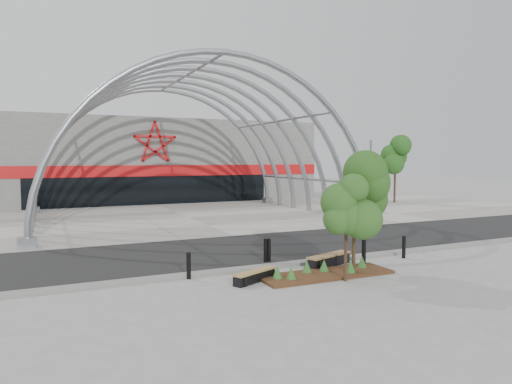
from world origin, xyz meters
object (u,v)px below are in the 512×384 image
at_px(bollard_2, 269,250).
at_px(bench_0, 255,276).
at_px(signal_pole, 370,179).
at_px(street_tree_1, 355,195).
at_px(street_tree_0, 346,206).
at_px(bench_1, 329,260).

bearing_deg(bollard_2, bench_0, -125.57).
bearing_deg(signal_pole, bollard_2, -145.47).
bearing_deg(street_tree_1, bollard_2, 122.34).
distance_m(street_tree_0, bollard_2, 4.39).
height_order(signal_pole, street_tree_0, signal_pole).
bearing_deg(bench_1, signal_pole, 44.67).
height_order(bench_1, bollard_2, bollard_2).
bearing_deg(bench_1, bollard_2, 137.97).
bearing_deg(bollard_2, street_tree_0, -73.76).
bearing_deg(bench_0, street_tree_0, -22.90).
relative_size(signal_pole, bench_1, 2.40).
relative_size(street_tree_0, street_tree_1, 0.89).
height_order(street_tree_1, bench_0, street_tree_1).
height_order(bench_0, bollard_2, bollard_2).
bearing_deg(street_tree_0, bollard_2, 106.24).
height_order(signal_pole, bench_1, signal_pole).
bearing_deg(street_tree_1, bench_0, 171.73).
bearing_deg(bench_0, bench_1, 13.53).
bearing_deg(bench_0, bollard_2, 54.43).
bearing_deg(street_tree_0, street_tree_1, 38.56).
bearing_deg(bench_1, street_tree_0, -109.37).
bearing_deg(street_tree_0, signal_pole, 48.24).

